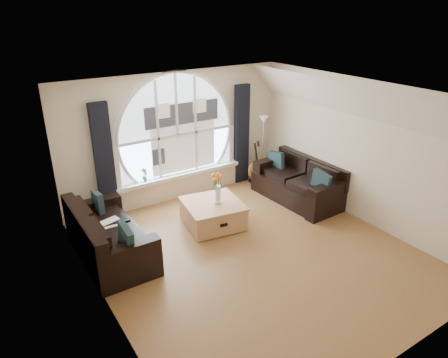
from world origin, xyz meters
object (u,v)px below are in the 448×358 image
sofa_right (298,182)px  potted_plant (144,175)px  vase_flowers (218,184)px  guitar (255,162)px  sofa_left (110,235)px  floor_lamp (263,150)px  coffee_chest (213,213)px

sofa_right → potted_plant: 3.25m
sofa_right → vase_flowers: vase_flowers is taller
guitar → sofa_right: bearing=-84.3°
sofa_left → floor_lamp: bearing=15.1°
sofa_left → vase_flowers: (2.07, -0.08, 0.46)m
sofa_left → guitar: bearing=16.5°
sofa_left → sofa_right: bearing=-1.3°
sofa_right → potted_plant: potted_plant is taller
coffee_chest → vase_flowers: 0.61m
vase_flowers → potted_plant: 1.73m
guitar → vase_flowers: bearing=-151.1°
sofa_left → floor_lamp: 4.21m
vase_flowers → floor_lamp: bearing=31.0°
sofa_left → potted_plant: potted_plant is taller
floor_lamp → potted_plant: bearing=173.4°
sofa_left → vase_flowers: bearing=-2.4°
floor_lamp → vase_flowers: bearing=-149.0°
vase_flowers → sofa_right: bearing=0.1°
coffee_chest → guitar: 2.23m
sofa_left → potted_plant: (1.23, 1.43, 0.30)m
sofa_left → guitar: guitar is taller
coffee_chest → floor_lamp: (2.06, 1.14, 0.54)m
sofa_left → vase_flowers: vase_flowers is taller
vase_flowers → floor_lamp: size_ratio=0.44×
potted_plant → sofa_right: bearing=-27.7°
coffee_chest → guitar: guitar is taller
coffee_chest → potted_plant: potted_plant is taller
coffee_chest → vase_flowers: bearing=-20.1°
floor_lamp → coffee_chest: bearing=-151.1°
floor_lamp → potted_plant: (-2.80, 0.33, -0.10)m
coffee_chest → potted_plant: 1.70m
sofa_left → guitar: (3.85, 1.16, 0.13)m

